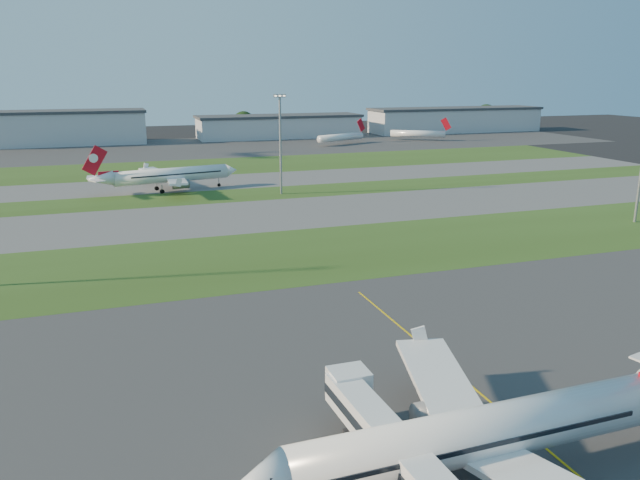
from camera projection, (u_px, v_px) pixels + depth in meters
name	position (u px, v px, depth m)	size (l,w,h in m)	color
ground	(428.00, 395.00, 61.57)	(700.00, 700.00, 0.00)	black
apron_near	(428.00, 395.00, 61.57)	(300.00, 70.00, 0.01)	#333335
grass_strip_a	(284.00, 255.00, 109.08)	(300.00, 34.00, 0.01)	#2C4517
taxiway_a	(244.00, 216.00, 139.24)	(300.00, 32.00, 0.01)	#515154
grass_strip_b	(224.00, 196.00, 162.08)	(300.00, 18.00, 0.01)	#2C4517
taxiway_b	(210.00, 183.00, 182.18)	(300.00, 26.00, 0.01)	#515154
grass_strip_c	(194.00, 167.00, 212.33)	(300.00, 40.00, 0.01)	#2C4517
apron_far	(174.00, 148.00, 267.15)	(400.00, 80.00, 0.01)	#333335
yellow_line	(472.00, 387.00, 63.14)	(0.25, 60.00, 0.02)	gold
jet_bridge	(411.00, 469.00, 43.54)	(4.20, 26.90, 6.20)	silver
airliner_parked	(493.00, 433.00, 47.26)	(40.07, 34.01, 12.51)	white
airliner_taxiing	(170.00, 176.00, 168.42)	(38.03, 31.98, 11.97)	white
mini_jet_near	(341.00, 137.00, 280.45)	(26.96, 13.21, 9.48)	white
mini_jet_far	(418.00, 134.00, 297.76)	(25.24, 16.52, 9.48)	white
light_mast_centre	(280.00, 138.00, 161.16)	(3.20, 0.70, 25.80)	gray
hangar_west	(63.00, 128.00, 278.45)	(71.40, 23.00, 15.20)	#ABADB3
hangar_east	(279.00, 126.00, 310.41)	(81.60, 23.00, 11.20)	#ABADB3
hangar_far_east	(455.00, 120.00, 341.60)	(96.90, 23.00, 13.20)	#ABADB3
tree_mid_west	(121.00, 128.00, 296.83)	(9.90, 9.90, 10.80)	black
tree_mid_east	(244.00, 123.00, 318.18)	(11.55, 11.55, 12.60)	black
tree_east	(380.00, 121.00, 340.11)	(10.45, 10.45, 11.40)	black
tree_far_east	(486.00, 115.00, 365.44)	(12.65, 12.65, 13.80)	black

